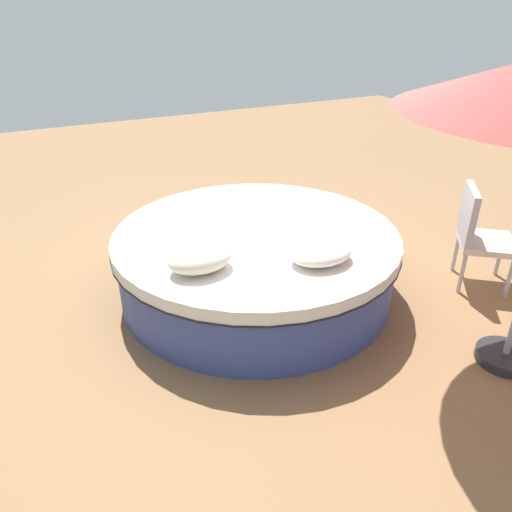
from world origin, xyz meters
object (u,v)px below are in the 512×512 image
at_px(round_bed, 256,261).
at_px(throw_pillow_1, 321,253).
at_px(patio_chair, 478,231).
at_px(throw_pillow_0, 200,259).

relative_size(round_bed, throw_pillow_1, 4.94).
distance_m(throw_pillow_1, patio_chair, 1.76).
bearing_deg(throw_pillow_1, round_bed, 106.10).
relative_size(throw_pillow_0, throw_pillow_1, 0.96).
height_order(round_bed, throw_pillow_0, throw_pillow_0).
bearing_deg(throw_pillow_1, patio_chair, -1.92).
relative_size(round_bed, throw_pillow_0, 5.13).
xyz_separation_m(round_bed, throw_pillow_0, (-0.71, -0.44, 0.41)).
distance_m(round_bed, throw_pillow_1, 0.86).
distance_m(throw_pillow_0, throw_pillow_1, 0.97).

